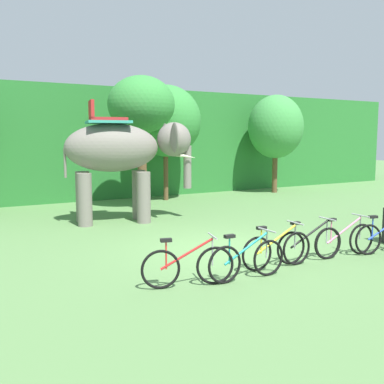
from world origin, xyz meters
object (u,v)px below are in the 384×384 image
(elephant, at_px, (123,152))
(bike_yellow, at_px, (277,250))
(bike_black, at_px, (310,244))
(bike_pink, at_px, (344,240))
(tree_center_right, at_px, (141,106))
(tree_far_left, at_px, (166,121))
(tree_far_right, at_px, (276,127))
(bike_red, at_px, (188,266))
(bike_teal, at_px, (247,260))

(elephant, bearing_deg, bike_yellow, -83.51)
(bike_black, xyz_separation_m, bike_pink, (0.97, -0.09, 0.00))
(bike_black, bearing_deg, tree_center_right, 90.80)
(tree_center_right, height_order, elephant, tree_center_right)
(tree_center_right, relative_size, bike_yellow, 2.86)
(tree_far_left, relative_size, bike_yellow, 2.84)
(tree_far_right, xyz_separation_m, elephant, (-9.24, -3.54, -0.96))
(tree_far_right, bearing_deg, bike_yellow, -130.38)
(bike_black, bearing_deg, bike_red, -177.87)
(bike_yellow, bearing_deg, tree_far_right, 49.62)
(tree_far_left, relative_size, elephant, 1.14)
(elephant, distance_m, bike_red, 6.96)
(bike_yellow, relative_size, bike_black, 1.00)
(tree_center_right, bearing_deg, bike_red, -109.10)
(tree_center_right, xyz_separation_m, bike_black, (0.12, -8.45, -3.41))
(tree_center_right, height_order, bike_teal, tree_center_right)
(bike_yellow, bearing_deg, tree_far_left, 75.19)
(tree_center_right, relative_size, tree_far_right, 1.04)
(elephant, bearing_deg, tree_center_right, 52.38)
(elephant, distance_m, bike_yellow, 6.75)
(tree_far_right, bearing_deg, bike_red, -136.54)
(bike_teal, xyz_separation_m, bike_yellow, (0.99, 0.30, 0.00))
(tree_far_left, height_order, bike_black, tree_far_left)
(bike_pink, bearing_deg, bike_yellow, 177.85)
(tree_far_right, distance_m, elephant, 9.95)
(tree_far_left, bearing_deg, bike_yellow, -104.81)
(tree_far_right, relative_size, bike_pink, 2.74)
(tree_far_right, relative_size, elephant, 1.10)
(tree_far_left, height_order, bike_yellow, tree_far_left)
(tree_center_right, relative_size, bike_teal, 2.86)
(bike_teal, bearing_deg, tree_far_left, 70.66)
(tree_far_left, bearing_deg, tree_far_right, -2.64)
(bike_black, bearing_deg, tree_far_right, 52.81)
(elephant, height_order, bike_yellow, elephant)
(tree_far_right, bearing_deg, bike_pink, -123.25)
(tree_center_right, xyz_separation_m, tree_far_right, (7.70, 1.54, -0.63))
(bike_pink, bearing_deg, bike_red, -179.61)
(bike_yellow, bearing_deg, tree_center_right, 84.53)
(tree_center_right, relative_size, bike_black, 2.87)
(tree_center_right, bearing_deg, tree_far_left, 43.44)
(tree_far_left, xyz_separation_m, elephant, (-3.45, -3.81, -1.14))
(elephant, bearing_deg, tree_far_right, 20.97)
(bike_red, distance_m, bike_yellow, 2.16)
(elephant, xyz_separation_m, bike_teal, (-0.26, -6.76, -1.82))
(tree_center_right, relative_size, elephant, 1.15)
(tree_far_right, height_order, bike_black, tree_far_right)
(tree_center_right, bearing_deg, tree_far_right, 11.29)
(bike_teal, xyz_separation_m, bike_black, (1.92, 0.32, 0.00))
(bike_red, xyz_separation_m, bike_yellow, (2.16, 0.10, 0.00))
(tree_far_left, xyz_separation_m, bike_black, (-1.79, -10.26, -2.96))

